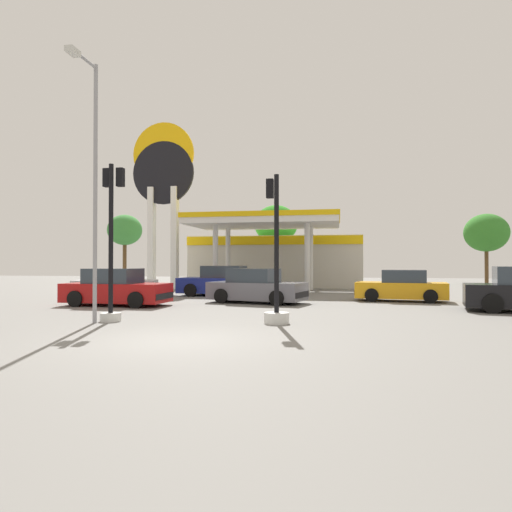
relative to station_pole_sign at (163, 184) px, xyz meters
name	(u,v)px	position (x,y,z in m)	size (l,w,h in m)	color
ground_plane	(176,340)	(7.89, -18.95, -7.04)	(90.00, 90.00, 0.00)	slate
gas_station	(277,258)	(6.97, 5.10, -4.93)	(12.40, 12.49, 4.72)	beige
station_pole_sign	(163,184)	(0.00, 0.00, 0.00)	(4.22, 0.56, 11.16)	white
car_0	(116,284)	(0.30, -7.08, -6.38)	(4.37, 2.67, 1.46)	black
car_1	(401,287)	(14.39, -6.97, -6.39)	(4.23, 2.27, 1.44)	black
car_2	(256,287)	(7.97, -9.04, -6.36)	(4.53, 2.76, 1.51)	black
car_3	(116,289)	(2.47, -11.31, -6.35)	(4.35, 2.09, 1.53)	black
car_4	(222,282)	(5.39, -5.19, -6.31)	(4.58, 2.24, 1.61)	black
traffic_signal_0	(112,253)	(4.76, -16.02, -4.97)	(0.65, 0.67, 4.78)	silver
traffic_signal_1	(276,282)	(9.75, -15.63, -5.82)	(0.74, 0.74, 4.37)	silver
tree_0	(125,230)	(-7.96, 10.50, -2.29)	(3.16, 3.16, 6.20)	brown
tree_1	(276,224)	(6.44, 8.46, -2.11)	(3.58, 3.58, 6.50)	brown
tree_2	(486,233)	(22.84, 9.23, -2.96)	(3.31, 3.31, 5.57)	brown
corner_streetlamp	(92,168)	(4.48, -16.70, -2.49)	(0.24, 1.48, 7.66)	gray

